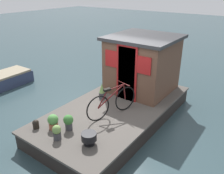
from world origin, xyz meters
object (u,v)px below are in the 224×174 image
(bicycle, at_px, (112,102))
(potted_plant_mint, at_px, (57,132))
(potted_plant_basil, at_px, (53,121))
(mooring_bollard, at_px, (36,124))
(potted_plant_geranium, at_px, (102,91))
(houseboat_cabin, at_px, (142,63))
(charcoal_grill, at_px, (89,137))
(potted_plant_rosemary, at_px, (68,122))

(bicycle, bearing_deg, potted_plant_mint, 166.87)
(potted_plant_basil, bearing_deg, mooring_bollard, 124.62)
(potted_plant_geranium, relative_size, potted_plant_mint, 1.36)
(houseboat_cabin, relative_size, mooring_bollard, 9.06)
(bicycle, distance_m, charcoal_grill, 1.44)
(bicycle, height_order, charcoal_grill, bicycle)
(bicycle, relative_size, potted_plant_rosemary, 3.91)
(potted_plant_rosemary, relative_size, potted_plant_geranium, 0.80)
(potted_plant_geranium, height_order, potted_plant_mint, potted_plant_geranium)
(potted_plant_basil, relative_size, potted_plant_mint, 1.04)
(charcoal_grill, bearing_deg, potted_plant_mint, 111.83)
(charcoal_grill, xyz_separation_m, mooring_bollard, (-0.30, 1.54, -0.08))
(potted_plant_mint, distance_m, charcoal_grill, 0.80)
(houseboat_cabin, distance_m, bicycle, 2.11)
(houseboat_cabin, bearing_deg, potted_plant_mint, 177.24)
(potted_plant_rosemary, relative_size, charcoal_grill, 1.17)
(houseboat_cabin, xyz_separation_m, potted_plant_geranium, (-1.37, 0.67, -0.70))
(houseboat_cabin, bearing_deg, charcoal_grill, -170.61)
(potted_plant_geranium, bearing_deg, bicycle, -126.66)
(bicycle, relative_size, potted_plant_mint, 4.29)
(potted_plant_rosemary, xyz_separation_m, mooring_bollard, (-0.45, 0.73, -0.11))
(potted_plant_basil, bearing_deg, charcoal_grill, -87.95)
(charcoal_grill, bearing_deg, potted_plant_geranium, 31.12)
(houseboat_cabin, height_order, potted_plant_basil, houseboat_cabin)
(bicycle, distance_m, potted_plant_rosemary, 1.33)
(houseboat_cabin, relative_size, potted_plant_basil, 5.44)
(houseboat_cabin, height_order, potted_plant_mint, houseboat_cabin)
(potted_plant_rosemary, bearing_deg, potted_plant_geranium, 12.56)
(potted_plant_basil, distance_m, potted_plant_mint, 0.49)
(potted_plant_basil, bearing_deg, houseboat_cabin, -9.88)
(potted_plant_geranium, bearing_deg, potted_plant_mint, -168.18)
(potted_plant_mint, height_order, mooring_bollard, potted_plant_mint)
(potted_plant_rosemary, height_order, potted_plant_mint, potted_plant_rosemary)
(potted_plant_basil, height_order, charcoal_grill, potted_plant_basil)
(houseboat_cabin, xyz_separation_m, mooring_bollard, (-3.71, 0.97, -0.83))
(bicycle, height_order, potted_plant_geranium, bicycle)
(bicycle, distance_m, potted_plant_mint, 1.74)
(bicycle, xyz_separation_m, potted_plant_rosemary, (-1.23, 0.46, -0.17))
(bicycle, height_order, potted_plant_basil, bicycle)
(mooring_bollard, bearing_deg, bicycle, -35.22)
(houseboat_cabin, bearing_deg, potted_plant_geranium, 154.00)
(potted_plant_mint, bearing_deg, houseboat_cabin, -2.76)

